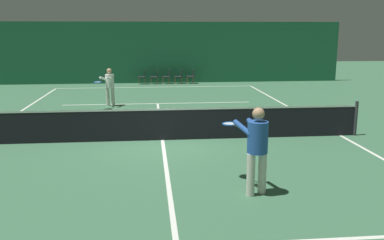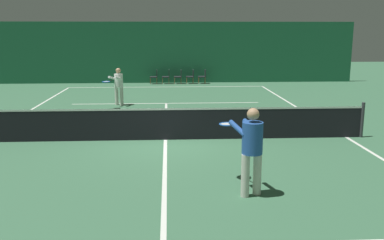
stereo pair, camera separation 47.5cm
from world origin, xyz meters
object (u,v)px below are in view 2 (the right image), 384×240
Objects in this scene: courtside_chair_3 at (191,76)px; courtside_chair_4 at (203,75)px; courtside_chair_1 at (167,76)px; courtside_chair_2 at (179,76)px; player_near at (251,145)px; player_far at (118,84)px; tennis_net at (165,123)px; courtside_chair_0 at (155,76)px.

courtside_chair_4 is at bearing 90.00° from courtside_chair_3.
courtside_chair_1 is 1.00× the size of courtside_chair_3.
courtside_chair_1 is at bearing -90.00° from courtside_chair_2.
courtside_chair_1 is at bearing -15.87° from player_near.
courtside_chair_2 is 1.00× the size of courtside_chair_4.
player_near is 17.80m from courtside_chair_4.
player_far is 1.91× the size of courtside_chair_4.
player_far is 8.52m from courtside_chair_4.
tennis_net is at bearing -6.32° from courtside_chair_3.
tennis_net is 14.29× the size of courtside_chair_3.
player_near is 17.79m from courtside_chair_3.
courtside_chair_4 is at bearing 90.00° from courtside_chair_0.
courtside_chair_4 is (2.91, 0.00, 0.00)m from courtside_chair_0.
player_far reaches higher than courtside_chair_3.
courtside_chair_1 is 1.00× the size of courtside_chair_2.
courtside_chair_0 is (-0.70, 13.38, -0.03)m from tennis_net.
courtside_chair_0 is 1.00× the size of courtside_chair_1.
courtside_chair_4 is at bearing 90.00° from courtside_chair_2.
tennis_net is 13.46m from courtside_chair_3.
tennis_net reaches higher than courtside_chair_3.
tennis_net reaches higher than courtside_chair_0.
courtside_chair_3 is at bearing 90.00° from courtside_chair_1.
player_far reaches higher than courtside_chair_4.
player_far is 8.18m from courtside_chair_3.
player_near reaches higher than courtside_chair_0.
player_far reaches higher than courtside_chair_1.
courtside_chair_3 is at bearing 83.68° from tennis_net.
player_far is 7.51m from courtside_chair_0.
player_near reaches higher than courtside_chair_3.
player_far reaches higher than tennis_net.
tennis_net reaches higher than courtside_chair_1.
player_near is (1.70, -4.40, 0.51)m from tennis_net.
courtside_chair_0 is 1.45m from courtside_chair_2.
courtside_chair_0 is at bearing 92.99° from tennis_net.
player_near is at bearing 44.26° from player_far.
player_near is 1.10× the size of player_far.
player_far is 7.90m from courtside_chair_2.
courtside_chair_0 is 2.18m from courtside_chair_3.
courtside_chair_2 is at bearing -90.00° from courtside_chair_3.
courtside_chair_1 is at bearing 89.88° from tennis_net.
courtside_chair_0 is at bearing -90.00° from courtside_chair_2.
player_far is at bearing -1.49° from player_near.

